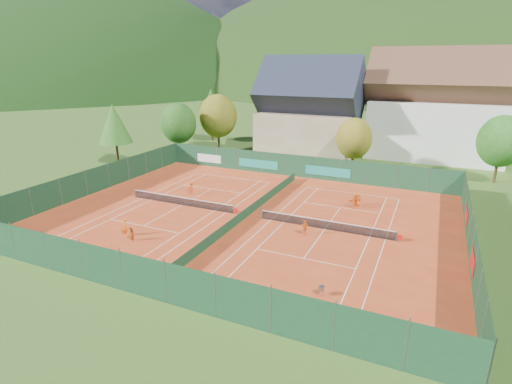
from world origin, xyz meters
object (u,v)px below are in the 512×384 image
Objects in this scene: ball_hopper at (321,288)px; player_left_far at (192,188)px; player_left_mid at (131,234)px; player_left_near at (125,227)px; player_right_far_a at (358,199)px; hotel_block_a at (437,112)px; player_right_far_b at (355,201)px; player_right_near at (305,228)px; chalet at (310,115)px.

ball_hopper is 24.59m from player_left_far.
ball_hopper is at bearing 21.92° from player_left_mid.
player_left_near reaches higher than player_right_far_a.
hotel_block_a is 14.90× the size of player_right_far_a.
ball_hopper is 0.51× the size of player_right_far_b.
hotel_block_a is 14.89× the size of player_right_near.
ball_hopper is at bearing 61.61° from player_right_far_b.
player_left_mid is 13.30m from player_left_far.
player_left_near is 1.43m from player_left_mid.
chalet is at bearing 111.39° from player_left_mid.
player_left_mid is at bearing 175.04° from ball_hopper.
chalet is 20.25× the size of ball_hopper.
player_right_far_a is 0.92× the size of player_right_far_b.
hotel_block_a is at bearing 83.54° from ball_hopper.
player_left_far is (-6.10, -26.36, -5.88)m from chalet.
hotel_block_a is 27.00× the size of ball_hopper.
player_right_far_b reaches higher than player_left_mid.
player_right_far_a is (12.54, -22.13, -5.90)m from chalet.
chalet reaches higher than player_right_far_a.
player_left_near is at bearing -118.23° from hotel_block_a.
hotel_block_a is 51.30m from player_left_mid.
hotel_block_a is at bearing 66.74° from player_left_near.
player_left_mid is (-3.79, -39.46, -5.98)m from chalet.
ball_hopper is at bearing 162.19° from player_left_far.
player_left_mid is at bearing -23.66° from player_left_near.
player_left_mid is 0.89× the size of player_right_near.
player_left_near is 1.08× the size of player_right_far_a.
chalet is 11.18× the size of player_right_far_a.
ball_hopper is 17.53m from player_left_mid.
player_right_far_b is at bearing -61.79° from chalet.
player_right_far_b is (2.80, 8.83, 0.06)m from player_right_near.
player_right_far_a is at bearing 43.09° from player_right_near.
player_right_far_a is at bearing 48.42° from player_left_near.
chalet reaches higher than player_right_far_b.
player_left_mid is (-22.79, -45.46, -6.74)m from hotel_block_a.
chalet is 33.97m from player_right_near.
player_left_mid is at bearing 118.63° from player_left_far.
player_left_near reaches higher than player_left_mid.
player_left_mid is at bearing 53.10° from player_right_far_a.
player_left_far is 1.03× the size of player_right_near.
player_left_near is (-18.72, 2.20, 0.23)m from ball_hopper.
player_left_mid is (1.25, -0.68, -0.14)m from player_left_near.
player_left_near is 1.05× the size of player_left_far.
ball_hopper is 18.88m from player_right_far_a.
player_right_far_b reaches higher than player_left_far.
player_left_mid is 0.86× the size of player_left_far.
player_right_near is at bearing 29.65° from player_left_near.
hotel_block_a is 30.65m from player_right_far_b.
chalet reaches higher than player_right_near.
player_right_far_b is at bearing 41.78° from player_right_near.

